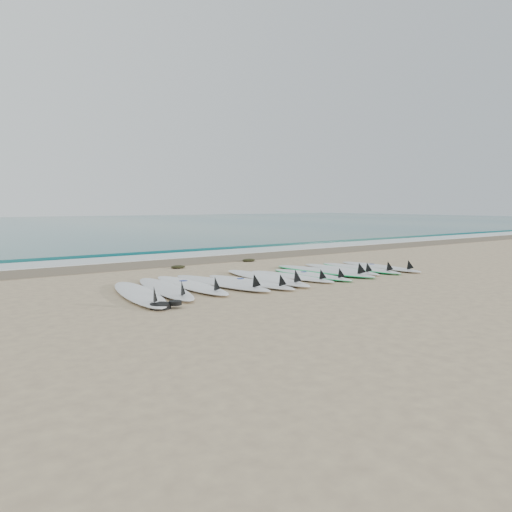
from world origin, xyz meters
TOP-DOWN VIEW (x-y plane):
  - ground at (0.00, 0.00)m, footprint 120.00×120.00m
  - ocean at (0.00, 32.50)m, footprint 120.00×55.00m
  - wet_sand_band at (0.00, 4.10)m, footprint 120.00×1.80m
  - foam_band at (0.00, 5.50)m, footprint 120.00×1.40m
  - wave_crest at (0.00, 7.00)m, footprint 120.00×1.00m
  - surfboard_0 at (-3.19, -0.22)m, footprint 1.06×2.92m
  - surfboard_1 at (-2.59, 0.03)m, footprint 1.01×2.85m
  - surfboard_2 at (-2.01, 0.11)m, footprint 0.65×2.76m
  - surfboard_3 at (-1.41, -0.02)m, footprint 0.94×2.83m
  - surfboard_4 at (-0.87, -0.24)m, footprint 0.80×2.53m
  - surfboard_5 at (-0.29, -0.01)m, footprint 0.72×2.90m
  - surfboard_6 at (0.32, -0.10)m, footprint 0.78×2.41m
  - surfboard_7 at (0.84, -0.14)m, footprint 0.67×2.35m
  - surfboard_8 at (1.45, 0.09)m, footprint 1.03×2.87m
  - surfboard_9 at (2.02, 0.11)m, footprint 0.58×2.47m
  - surfboard_10 at (2.55, 0.00)m, footprint 0.65×2.50m
  - surfboard_11 at (3.14, -0.14)m, footprint 0.59×2.51m
  - seaweed_near at (-0.86, 2.88)m, footprint 0.38×0.29m
  - seaweed_far at (1.42, 3.06)m, footprint 0.38×0.30m
  - leash_coil at (-3.27, -1.30)m, footprint 0.46×0.36m

SIDE VIEW (x-z plane):
  - ground at x=0.00m, z-range 0.00..0.00m
  - wet_sand_band at x=0.00m, z-range 0.00..0.01m
  - ocean at x=0.00m, z-range 0.00..0.03m
  - foam_band at x=0.00m, z-range 0.00..0.04m
  - seaweed_near at x=-0.86m, z-range 0.00..0.07m
  - seaweed_far at x=1.42m, z-range 0.00..0.07m
  - surfboard_7 at x=0.84m, z-range -0.10..0.19m
  - surfboard_10 at x=2.55m, z-range -0.11..0.20m
  - leash_coil at x=-3.27m, z-range -0.01..0.10m
  - wave_crest at x=0.00m, z-range 0.00..0.10m
  - surfboard_6 at x=0.32m, z-range -0.10..0.20m
  - surfboard_8 at x=1.45m, z-range -0.13..0.23m
  - surfboard_9 at x=2.02m, z-range -0.10..0.21m
  - surfboard_4 at x=-0.87m, z-range -0.10..0.21m
  - surfboard_11 at x=3.14m, z-range -0.10..0.21m
  - surfboard_2 at x=-2.01m, z-range -0.11..0.24m
  - surfboard_3 at x=-1.41m, z-range -0.12..0.24m
  - surfboard_1 at x=-2.59m, z-range -0.12..0.24m
  - surfboard_0 at x=-3.19m, z-range -0.12..0.25m
  - surfboard_5 at x=-0.29m, z-range -0.12..0.25m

